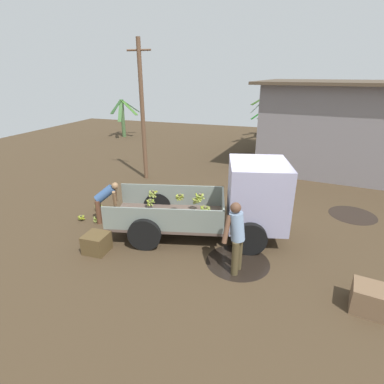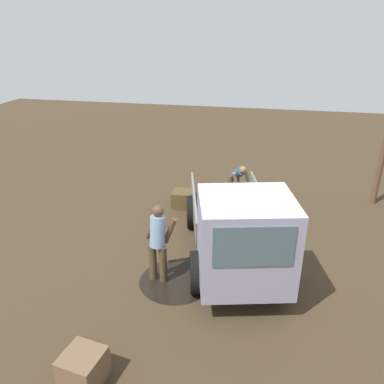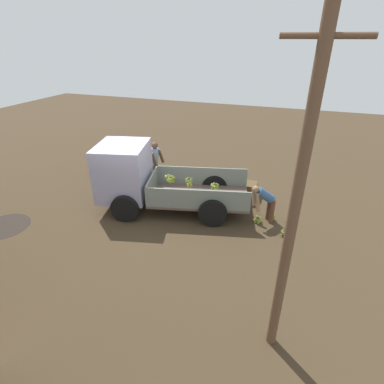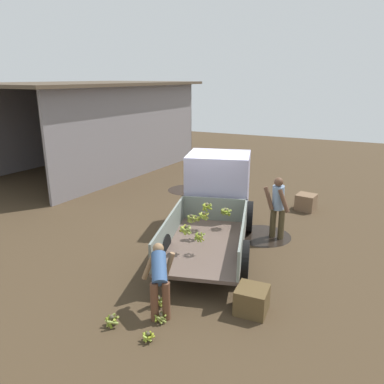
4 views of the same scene
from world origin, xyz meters
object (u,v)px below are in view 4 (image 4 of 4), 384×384
(person_worker_loading, at_px, (159,277))
(banana_bunch_on_ground_3, at_px, (161,317))
(person_foreground_visitor, at_px, (278,205))
(wooden_crate_1, at_px, (306,202))
(banana_bunch_on_ground_0, at_px, (112,320))
(banana_bunch_on_ground_2, at_px, (158,301))
(banana_bunch_on_ground_1, at_px, (148,336))
(cargo_truck, at_px, (216,194))
(wooden_crate_0, at_px, (252,300))

(person_worker_loading, height_order, banana_bunch_on_ground_3, person_worker_loading)
(banana_bunch_on_ground_3, bearing_deg, person_worker_loading, 30.19)
(person_foreground_visitor, relative_size, wooden_crate_1, 2.92)
(wooden_crate_1, bearing_deg, person_worker_loading, 166.74)
(wooden_crate_1, bearing_deg, person_foreground_visitor, 171.47)
(person_foreground_visitor, height_order, banana_bunch_on_ground_3, person_foreground_visitor)
(banana_bunch_on_ground_0, distance_m, banana_bunch_on_ground_2, 0.95)
(person_worker_loading, height_order, wooden_crate_1, person_worker_loading)
(person_foreground_visitor, relative_size, banana_bunch_on_ground_1, 7.85)
(person_foreground_visitor, bearing_deg, cargo_truck, -72.58)
(cargo_truck, xyz_separation_m, person_foreground_visitor, (0.23, -1.63, -0.15))
(person_worker_loading, bearing_deg, banana_bunch_on_ground_0, 109.72)
(person_worker_loading, relative_size, banana_bunch_on_ground_0, 4.24)
(banana_bunch_on_ground_1, xyz_separation_m, wooden_crate_0, (1.49, -1.31, 0.14))
(banana_bunch_on_ground_0, distance_m, wooden_crate_0, 2.52)
(banana_bunch_on_ground_0, distance_m, banana_bunch_on_ground_3, 0.84)
(wooden_crate_1, bearing_deg, banana_bunch_on_ground_1, 169.56)
(banana_bunch_on_ground_3, xyz_separation_m, wooden_crate_0, (0.97, -1.37, 0.13))
(banana_bunch_on_ground_1, bearing_deg, cargo_truck, 7.65)
(banana_bunch_on_ground_0, xyz_separation_m, wooden_crate_1, (7.49, -2.17, 0.14))
(banana_bunch_on_ground_0, relative_size, wooden_crate_0, 0.51)
(wooden_crate_1, bearing_deg, banana_bunch_on_ground_2, 165.54)
(person_foreground_visitor, height_order, wooden_crate_1, person_foreground_visitor)
(cargo_truck, bearing_deg, person_worker_loading, 172.27)
(banana_bunch_on_ground_0, relative_size, banana_bunch_on_ground_2, 1.08)
(banana_bunch_on_ground_2, relative_size, banana_bunch_on_ground_3, 1.13)
(person_worker_loading, distance_m, wooden_crate_1, 7.00)
(person_worker_loading, bearing_deg, person_foreground_visitor, -47.16)
(person_worker_loading, distance_m, banana_bunch_on_ground_1, 1.02)
(person_foreground_visitor, height_order, banana_bunch_on_ground_2, person_foreground_visitor)
(cargo_truck, distance_m, wooden_crate_1, 3.60)
(banana_bunch_on_ground_3, height_order, wooden_crate_1, wooden_crate_1)
(person_worker_loading, distance_m, banana_bunch_on_ground_0, 1.09)
(banana_bunch_on_ground_2, distance_m, wooden_crate_1, 6.88)
(person_foreground_visitor, xyz_separation_m, person_worker_loading, (-4.16, 1.21, -0.21))
(banana_bunch_on_ground_1, bearing_deg, wooden_crate_0, -41.42)
(cargo_truck, relative_size, banana_bunch_on_ground_1, 22.93)
(cargo_truck, height_order, person_worker_loading, cargo_truck)
(banana_bunch_on_ground_2, height_order, banana_bunch_on_ground_3, banana_bunch_on_ground_2)
(banana_bunch_on_ground_0, height_order, wooden_crate_1, wooden_crate_1)
(wooden_crate_1, bearing_deg, cargo_truck, 144.68)
(banana_bunch_on_ground_1, bearing_deg, banana_bunch_on_ground_3, 6.32)
(banana_bunch_on_ground_0, relative_size, banana_bunch_on_ground_1, 1.34)
(banana_bunch_on_ground_1, bearing_deg, banana_bunch_on_ground_2, 19.53)
(banana_bunch_on_ground_0, xyz_separation_m, wooden_crate_0, (1.41, -2.09, 0.12))
(banana_bunch_on_ground_3, bearing_deg, banana_bunch_on_ground_0, 121.43)
(person_worker_loading, height_order, banana_bunch_on_ground_2, person_worker_loading)
(banana_bunch_on_ground_3, bearing_deg, banana_bunch_on_ground_2, 33.98)
(wooden_crate_0, bearing_deg, banana_bunch_on_ground_3, 125.36)
(cargo_truck, bearing_deg, banana_bunch_on_ground_1, 173.75)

